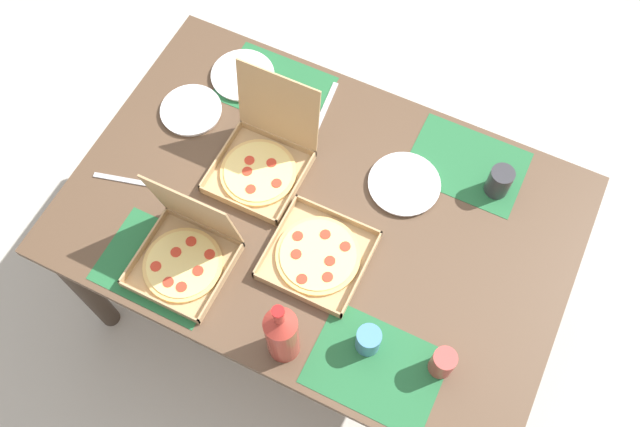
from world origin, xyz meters
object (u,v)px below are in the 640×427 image
(cup_dark, at_px, (368,340))
(cup_clear_left, at_px, (499,181))
(plate_far_right, at_px, (404,184))
(cup_clear_right, at_px, (443,363))
(pizza_box_center, at_px, (185,253))
(pizza_box_corner_right, at_px, (263,158))
(plate_middle, at_px, (191,111))
(plate_near_left, at_px, (243,76))
(pizza_box_edge_far, at_px, (318,256))
(soda_bottle, at_px, (282,334))

(cup_dark, distance_m, cup_clear_left, 0.64)
(plate_far_right, xyz_separation_m, cup_dark, (0.10, -0.51, 0.04))
(cup_clear_right, bearing_deg, pizza_box_center, -178.22)
(cup_dark, bearing_deg, pizza_box_center, 179.60)
(pizza_box_corner_right, relative_size, pizza_box_center, 1.02)
(pizza_box_corner_right, height_order, cup_clear_left, pizza_box_corner_right)
(plate_middle, height_order, plate_near_left, same)
(pizza_box_corner_right, bearing_deg, pizza_box_edge_far, -35.26)
(plate_far_right, bearing_deg, pizza_box_edge_far, -112.13)
(soda_bottle, bearing_deg, cup_dark, 27.40)
(pizza_box_corner_right, distance_m, plate_middle, 0.32)
(soda_bottle, bearing_deg, plate_middle, 138.20)
(pizza_box_edge_far, height_order, soda_bottle, soda_bottle)
(pizza_box_center, bearing_deg, plate_middle, 119.48)
(pizza_box_center, height_order, cup_dark, pizza_box_center)
(pizza_box_corner_right, height_order, plate_near_left, pizza_box_corner_right)
(pizza_box_edge_far, xyz_separation_m, cup_dark, (0.24, -0.18, 0.04))
(cup_dark, relative_size, cup_clear_left, 0.90)
(pizza_box_center, height_order, plate_middle, pizza_box_center)
(plate_middle, distance_m, cup_dark, 0.96)
(pizza_box_corner_right, bearing_deg, soda_bottle, -56.52)
(pizza_box_corner_right, relative_size, plate_far_right, 1.36)
(plate_near_left, distance_m, cup_dark, 1.01)
(pizza_box_corner_right, bearing_deg, plate_far_right, 16.70)
(pizza_box_center, distance_m, plate_near_left, 0.68)
(plate_middle, height_order, cup_clear_left, cup_clear_left)
(plate_middle, height_order, cup_clear_right, cup_clear_right)
(pizza_box_edge_far, height_order, cup_clear_left, cup_clear_left)
(pizza_box_center, height_order, plate_near_left, pizza_box_center)
(plate_middle, height_order, cup_dark, cup_dark)
(plate_near_left, bearing_deg, soda_bottle, -54.32)
(plate_far_right, distance_m, cup_clear_right, 0.58)
(plate_far_right, relative_size, soda_bottle, 0.70)
(pizza_box_center, bearing_deg, pizza_box_corner_right, 82.12)
(pizza_box_center, height_order, plate_far_right, pizza_box_center)
(pizza_box_center, relative_size, cup_clear_right, 2.84)
(cup_clear_right, bearing_deg, plate_near_left, 146.68)
(pizza_box_corner_right, distance_m, cup_dark, 0.66)
(pizza_box_center, xyz_separation_m, soda_bottle, (0.38, -0.11, 0.09))
(pizza_box_corner_right, height_order, cup_dark, pizza_box_corner_right)
(pizza_box_center, xyz_separation_m, plate_middle, (-0.26, 0.46, -0.04))
(soda_bottle, bearing_deg, pizza_box_corner_right, 123.48)
(pizza_box_edge_far, xyz_separation_m, pizza_box_center, (-0.34, -0.17, 0.04))
(plate_middle, bearing_deg, cup_clear_left, 9.16)
(pizza_box_center, xyz_separation_m, cup_dark, (0.58, -0.00, -0.00))
(plate_middle, bearing_deg, pizza_box_corner_right, -14.06)
(plate_far_right, height_order, cup_dark, cup_dark)
(soda_bottle, xyz_separation_m, cup_dark, (0.21, 0.11, -0.09))
(plate_far_right, relative_size, cup_dark, 2.43)
(pizza_box_center, relative_size, plate_middle, 1.48)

